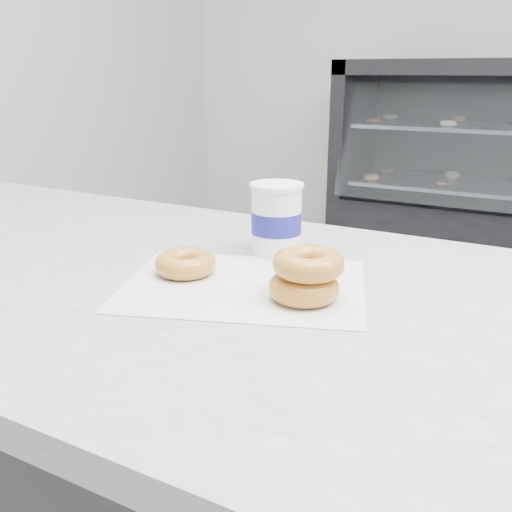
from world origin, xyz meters
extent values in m
cube|color=black|center=(-1.16, 2.10, 0.88)|extent=(0.08, 0.70, 0.75)
cube|color=silver|center=(-0.41, -0.59, 0.90)|extent=(0.41, 0.36, 0.00)
torus|color=gold|center=(-0.51, -0.60, 0.92)|extent=(0.11, 0.11, 0.03)
torus|color=gold|center=(-0.31, -0.60, 0.92)|extent=(0.10, 0.10, 0.03)
torus|color=gold|center=(-0.31, -0.60, 0.95)|extent=(0.12, 0.12, 0.03)
cylinder|color=white|center=(-0.43, -0.44, 0.96)|extent=(0.10, 0.10, 0.12)
cylinder|color=white|center=(-0.43, -0.44, 1.02)|extent=(0.09, 0.09, 0.01)
cylinder|color=navy|center=(-0.43, -0.44, 0.95)|extent=(0.11, 0.11, 0.04)
camera|label=1|loc=(-0.03, -1.26, 1.19)|focal=40.00mm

